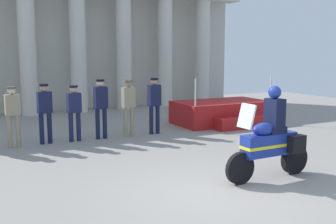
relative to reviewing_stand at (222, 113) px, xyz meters
The scene contains 10 objects.
ground_plane 7.29m from the reviewing_stand, 123.23° to the right, with size 28.62×28.62×0.00m, color gray.
colonnade_backdrop 7.47m from the reviewing_stand, 123.57° to the left, with size 16.06×1.53×6.34m.
reviewing_stand is the anchor object (origin of this frame).
officer_in_row_1 7.16m from the reviewing_stand, behind, with size 0.40×0.25×1.66m.
officer_in_row_2 6.32m from the reviewing_stand, behind, with size 0.40×0.25×1.69m.
officer_in_row_3 5.52m from the reviewing_stand, behind, with size 0.40×0.25×1.62m.
officer_in_row_4 4.75m from the reviewing_stand, behind, with size 0.40×0.25×1.77m.
officer_in_row_5 3.91m from the reviewing_stand, behind, with size 0.40×0.25×1.72m.
officer_in_row_6 3.08m from the reviewing_stand, 168.69° to the right, with size 0.40×0.25×1.76m.
motorcycle_with_rider 6.42m from the reviewing_stand, 115.35° to the right, with size 2.09×0.71×1.90m.
Camera 1 is at (-4.22, -5.88, 2.56)m, focal length 43.20 mm.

